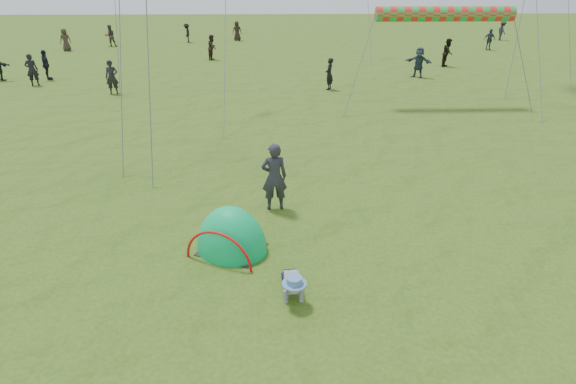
{
  "coord_description": "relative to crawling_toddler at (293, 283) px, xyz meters",
  "views": [
    {
      "loc": [
        -0.81,
        -7.55,
        5.48
      ],
      "look_at": [
        -0.48,
        1.75,
        1.0
      ],
      "focal_mm": 28.0,
      "sensor_mm": 36.0,
      "label": 1
    }
  ],
  "objects": [
    {
      "name": "rainbow_tube_kite",
      "position": [
        7.26,
        13.95,
        3.69
      ],
      "size": [
        6.07,
        0.64,
        0.64
      ],
      "primitive_type": "cylinder",
      "rotation": [
        0.0,
        1.57,
        0.0
      ],
      "color": "red"
    },
    {
      "name": "crowd_person_1",
      "position": [
        11.4,
        23.74,
        0.59
      ],
      "size": [
        1.05,
        1.1,
        1.8
      ],
      "primitive_type": "imported",
      "rotation": [
        0.0,
        0.0,
        0.99
      ],
      "color": "black",
      "rests_on": "ground"
    },
    {
      "name": "crowd_person_2",
      "position": [
        17.49,
        31.05,
        0.51
      ],
      "size": [
        0.96,
        0.4,
        1.64
      ],
      "primitive_type": "imported",
      "rotation": [
        0.0,
        0.0,
        6.28
      ],
      "color": "#2E3746",
      "rests_on": "ground"
    },
    {
      "name": "ground",
      "position": [
        0.48,
        0.75,
        -0.31
      ],
      "size": [
        140.0,
        140.0,
        0.0
      ],
      "primitive_type": "plane",
      "color": "#2E5316"
    },
    {
      "name": "crowd_person_0",
      "position": [
        -8.47,
        16.56,
        0.54
      ],
      "size": [
        0.68,
        0.5,
        1.7
      ],
      "primitive_type": "imported",
      "rotation": [
        0.0,
        0.0,
        0.17
      ],
      "color": "black",
      "rests_on": "ground"
    },
    {
      "name": "crowd_person_8",
      "position": [
        -13.44,
        20.32,
        0.53
      ],
      "size": [
        0.85,
        1.06,
        1.68
      ],
      "primitive_type": "imported",
      "rotation": [
        0.0,
        0.0,
        2.1
      ],
      "color": "black",
      "rests_on": "ground"
    },
    {
      "name": "crowd_person_5",
      "position": [
        8.41,
        20.29,
        0.55
      ],
      "size": [
        1.62,
        1.3,
        1.73
      ],
      "primitive_type": "imported",
      "rotation": [
        0.0,
        0.0,
        5.7
      ],
      "color": "#293746",
      "rests_on": "ground"
    },
    {
      "name": "crowd_person_10",
      "position": [
        -16.98,
        31.75,
        0.55
      ],
      "size": [
        1.0,
        0.97,
        1.73
      ],
      "primitive_type": "imported",
      "rotation": [
        0.0,
        0.0,
        3.86
      ],
      "color": "#362923",
      "rests_on": "ground"
    },
    {
      "name": "crowd_person_9",
      "position": [
        -8.03,
        36.62,
        0.51
      ],
      "size": [
        0.68,
        1.1,
        1.64
      ],
      "primitive_type": "imported",
      "rotation": [
        0.0,
        0.0,
        4.78
      ],
      "color": "black",
      "rests_on": "ground"
    },
    {
      "name": "crowd_person_12",
      "position": [
        -13.51,
        18.77,
        0.54
      ],
      "size": [
        0.72,
        0.59,
        1.7
      ],
      "primitive_type": "imported",
      "rotation": [
        0.0,
        0.0,
        3.48
      ],
      "color": "black",
      "rests_on": "ground"
    },
    {
      "name": "crawling_toddler",
      "position": [
        0.0,
        0.0,
        0.0
      ],
      "size": [
        0.63,
        0.86,
        0.63
      ],
      "primitive_type": null,
      "rotation": [
        0.0,
        0.0,
        0.08
      ],
      "color": "black",
      "rests_on": "ground"
    },
    {
      "name": "crowd_person_6",
      "position": [
        2.7,
        17.19,
        0.51
      ],
      "size": [
        0.58,
        0.7,
        1.64
      ],
      "primitive_type": "imported",
      "rotation": [
        0.0,
        0.0,
        4.36
      ],
      "color": "black",
      "rests_on": "ground"
    },
    {
      "name": "crowd_person_3",
      "position": [
        21.41,
        37.13,
        0.57
      ],
      "size": [
        0.66,
        1.14,
        1.76
      ],
      "primitive_type": "imported",
      "rotation": [
        0.0,
        0.0,
        1.57
      ],
      "color": "#26252D",
      "rests_on": "ground"
    },
    {
      "name": "crowd_person_13",
      "position": [
        -4.59,
        26.98,
        0.55
      ],
      "size": [
        0.86,
        0.99,
        1.73
      ],
      "primitive_type": "imported",
      "rotation": [
        0.0,
        0.0,
        1.29
      ],
      "color": "black",
      "rests_on": "ground"
    },
    {
      "name": "crowd_person_4",
      "position": [
        -3.54,
        37.67,
        0.56
      ],
      "size": [
        0.93,
        0.68,
        1.74
      ],
      "primitive_type": "imported",
      "rotation": [
        0.0,
        0.0,
        3.3
      ],
      "color": "black",
      "rests_on": "ground"
    },
    {
      "name": "crowd_person_7",
      "position": [
        -14.19,
        34.24,
        0.57
      ],
      "size": [
        1.07,
        1.0,
        1.76
      ],
      "primitive_type": "imported",
      "rotation": [
        0.0,
        0.0,
        3.66
      ],
      "color": "#3D2F2C",
      "rests_on": "ground"
    },
    {
      "name": "standing_adult",
      "position": [
        -0.31,
        3.6,
        0.58
      ],
      "size": [
        0.69,
        0.49,
        1.79
      ],
      "primitive_type": "imported",
      "rotation": [
        0.0,
        0.0,
        3.24
      ],
      "color": "#28272F",
      "rests_on": "ground"
    },
    {
      "name": "popup_tent",
      "position": [
        -1.27,
        1.67,
        -0.31
      ],
      "size": [
        2.01,
        1.86,
        2.09
      ],
      "primitive_type": "ellipsoid",
      "rotation": [
        0.0,
        0.0,
        -0.41
      ],
      "color": "#009D6C",
      "rests_on": "ground"
    }
  ]
}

